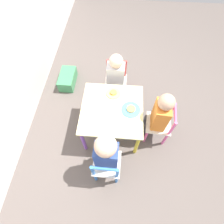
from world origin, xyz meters
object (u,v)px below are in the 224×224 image
object	(u,v)px
child_right	(116,76)
child_left	(107,153)
kids_table	(112,112)
chair_blue	(107,166)
chair_pink	(160,124)
child_front	(158,115)
plate_right	(113,93)
chair_red	(116,81)
plate_front	(131,109)
storage_bin	(68,79)

from	to	relation	value
child_right	child_left	distance (m)	0.93
kids_table	child_right	bearing A→B (deg)	-0.74
chair_blue	kids_table	bearing A→B (deg)	-90.00
chair_pink	child_front	size ratio (longest dim) A/B	0.69
chair_blue	plate_right	distance (m)	0.74
chair_red	plate_front	size ratio (longest dim) A/B	2.74
kids_table	child_left	world-z (taller)	child_left
child_front	storage_bin	xyz separation A→B (m)	(0.70, 1.14, -0.37)
chair_blue	child_front	world-z (taller)	child_front
kids_table	chair_pink	xyz separation A→B (m)	(-0.04, -0.52, -0.13)
child_front	child_left	xyz separation A→B (m)	(-0.43, 0.47, 0.03)
child_right	plate_front	bearing A→B (deg)	-67.65
kids_table	child_left	bearing A→B (deg)	178.78
plate_right	child_right	bearing A→B (deg)	-1.26
kids_table	chair_blue	distance (m)	0.54
kids_table	child_right	world-z (taller)	child_right
kids_table	plate_right	xyz separation A→B (m)	(0.19, 0.00, 0.07)
child_left	chair_pink	bearing A→B (deg)	-140.21
child_left	plate_right	bearing A→B (deg)	-89.65
chair_blue	child_front	bearing A→B (deg)	-132.89
chair_red	child_right	xyz separation A→B (m)	(-0.06, 0.00, 0.16)
chair_pink	plate_front	distance (m)	0.39
chair_blue	plate_front	size ratio (longest dim) A/B	2.74
plate_right	storage_bin	size ratio (longest dim) A/B	0.43
kids_table	chair_pink	bearing A→B (deg)	-94.46
child_right	plate_front	xyz separation A→B (m)	(-0.46, -0.18, 0.04)
plate_front	plate_right	size ratio (longest dim) A/B	1.25
child_left	storage_bin	world-z (taller)	child_left
child_right	plate_right	distance (m)	0.28
chair_blue	child_right	size ratio (longest dim) A/B	0.74
child_front	storage_bin	bearing A→B (deg)	-117.32
chair_red	storage_bin	size ratio (longest dim) A/B	1.46
kids_table	plate_front	xyz separation A→B (m)	(-0.00, -0.19, 0.07)
kids_table	chair_blue	bearing A→B (deg)	178.78
kids_table	child_right	distance (m)	0.46
chair_red	chair_blue	bearing A→B (deg)	-90.24
child_left	chair_red	bearing A→B (deg)	-89.75
chair_pink	plate_right	bearing A→B (deg)	-109.25
child_left	chair_blue	bearing A→B (deg)	90.00
child_front	child_right	xyz separation A→B (m)	(0.50, 0.46, -0.03)
child_right	child_left	world-z (taller)	child_left
child_front	plate_front	distance (m)	0.28
child_left	plate_right	distance (m)	0.66
plate_front	plate_right	bearing A→B (deg)	45.00
chair_blue	plate_right	size ratio (longest dim) A/B	3.41
chair_red	child_right	distance (m)	0.17
kids_table	chair_red	world-z (taller)	chair_red
chair_pink	child_right	world-z (taller)	child_right
storage_bin	plate_front	bearing A→B (deg)	-127.75
kids_table	child_front	world-z (taller)	child_front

